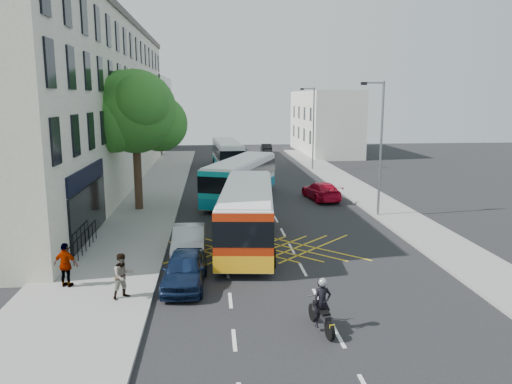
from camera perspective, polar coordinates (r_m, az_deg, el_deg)
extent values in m
plane|color=black|center=(18.81, 7.06, -11.86)|extent=(120.00, 120.00, 0.00)
cube|color=gray|center=(33.08, -13.18, -1.98)|extent=(5.00, 70.00, 0.15)
cube|color=gray|center=(34.63, 14.04, -1.45)|extent=(3.00, 70.00, 0.15)
cube|color=beige|center=(42.70, -19.20, 9.23)|extent=(8.00, 45.00, 13.00)
cube|color=#59544C|center=(43.12, -19.79, 18.22)|extent=(8.30, 45.00, 0.50)
cube|color=black|center=(25.98, -18.78, 1.76)|extent=(0.12, 7.00, 0.90)
cube|color=black|center=(26.31, -18.54, -2.11)|extent=(0.12, 7.00, 2.60)
cube|color=silver|center=(72.71, -13.34, 8.75)|extent=(8.00, 20.00, 10.00)
cube|color=silver|center=(66.69, 7.78, 7.92)|extent=(6.00, 18.00, 8.00)
cylinder|color=#382619|center=(32.66, -13.35, 1.92)|extent=(0.50, 0.50, 4.40)
sphere|color=#1C621C|center=(32.31, -13.66, 8.95)|extent=(5.20, 5.20, 5.20)
sphere|color=#1C621C|center=(32.96, -10.97, 7.69)|extent=(3.60, 3.60, 3.60)
sphere|color=#1C621C|center=(31.94, -15.92, 7.74)|extent=(3.80, 3.80, 3.80)
sphere|color=#1C621C|center=(30.93, -12.95, 10.02)|extent=(3.40, 3.40, 3.40)
sphere|color=#1C621C|center=(33.51, -14.84, 10.66)|extent=(3.20, 3.20, 3.20)
cylinder|color=slate|center=(30.81, 14.08, 4.75)|extent=(0.14, 0.14, 8.00)
cylinder|color=slate|center=(30.48, 13.33, 12.07)|extent=(1.20, 0.10, 0.10)
cube|color=black|center=(30.29, 12.22, 12.03)|extent=(0.35, 0.15, 0.18)
cylinder|color=slate|center=(50.07, 6.58, 7.20)|extent=(0.14, 0.14, 8.00)
cylinder|color=slate|center=(49.87, 5.98, 11.68)|extent=(1.20, 0.10, 0.10)
cube|color=black|center=(49.76, 5.29, 11.64)|extent=(0.35, 0.15, 0.18)
cube|color=silver|center=(24.65, -0.99, -2.42)|extent=(3.43, 10.61, 2.51)
cube|color=silver|center=(24.38, -1.00, 0.56)|extent=(3.22, 10.38, 0.11)
cube|color=black|center=(24.57, -1.00, -1.61)|extent=(3.50, 10.68, 1.04)
cube|color=#FFAF15|center=(24.86, -0.99, -4.39)|extent=(3.48, 10.66, 0.71)
cube|color=#AA2509|center=(19.64, -1.47, -5.81)|extent=(2.41, 0.35, 2.37)
cube|color=#FF0C0C|center=(19.89, -4.17, -7.62)|extent=(0.25, 0.09, 0.25)
cube|color=#FF0C0C|center=(19.81, 1.27, -7.66)|extent=(0.25, 0.09, 0.25)
cylinder|color=black|center=(27.74, -3.25, -3.40)|extent=(0.35, 0.88, 0.85)
cylinder|color=black|center=(27.68, 1.65, -3.42)|extent=(0.35, 0.88, 0.85)
cylinder|color=black|center=(21.66, -4.43, -7.52)|extent=(0.35, 0.88, 0.85)
cylinder|color=black|center=(21.58, 1.90, -7.56)|extent=(0.35, 0.88, 0.85)
cube|color=silver|center=(35.34, -1.69, 1.59)|extent=(5.86, 10.52, 2.49)
cube|color=silver|center=(35.16, -1.70, 3.68)|extent=(5.61, 10.26, 0.11)
cube|color=black|center=(35.28, -1.70, 2.16)|extent=(5.94, 10.60, 1.04)
cube|color=#0B7A92|center=(35.49, -1.68, 0.21)|extent=(5.92, 10.58, 0.71)
cube|color=#0DA5A6|center=(30.53, -4.56, 0.15)|extent=(2.27, 0.94, 2.35)
cube|color=#FF0C0C|center=(30.98, -6.16, -0.97)|extent=(0.26, 0.14, 0.25)
cube|color=#FF0C0C|center=(30.35, -2.90, -1.17)|extent=(0.26, 0.14, 0.25)
cylinder|color=black|center=(38.54, -2.11, 0.62)|extent=(0.55, 0.89, 0.85)
cylinder|color=black|center=(37.90, 1.28, 0.45)|extent=(0.55, 0.89, 0.85)
cylinder|color=black|center=(32.70, -5.46, -1.26)|extent=(0.55, 0.89, 0.85)
cylinder|color=black|center=(31.94, -1.52, -1.50)|extent=(0.55, 0.89, 0.85)
cube|color=silver|center=(50.68, -3.28, 4.34)|extent=(2.96, 10.30, 2.45)
cube|color=silver|center=(50.55, -3.29, 5.77)|extent=(2.76, 10.09, 0.11)
cube|color=black|center=(50.64, -3.28, 4.73)|extent=(3.03, 10.37, 1.02)
cube|color=#0DA2AC|center=(50.78, -3.27, 3.38)|extent=(3.02, 10.36, 0.69)
cube|color=white|center=(45.68, -2.66, 3.67)|extent=(2.35, 0.25, 2.31)
cube|color=#FF0C0C|center=(45.67, -3.79, 2.84)|extent=(0.25, 0.08, 0.25)
cube|color=#FF0C0C|center=(45.86, -1.53, 2.89)|extent=(0.25, 0.08, 0.25)
cylinder|color=black|center=(53.47, -4.79, 3.44)|extent=(0.31, 0.85, 0.83)
cylinder|color=black|center=(53.68, -2.32, 3.49)|extent=(0.31, 0.85, 0.83)
cylinder|color=black|center=(47.34, -4.26, 2.49)|extent=(0.31, 0.85, 0.83)
cylinder|color=black|center=(47.58, -1.48, 2.56)|extent=(0.31, 0.85, 0.83)
cylinder|color=black|center=(15.75, 8.43, -15.41)|extent=(0.21, 0.59, 0.58)
cylinder|color=black|center=(16.89, 6.55, -13.49)|extent=(0.21, 0.59, 0.58)
cube|color=black|center=(16.21, 7.48, -13.54)|extent=(0.38, 1.11, 0.20)
cube|color=black|center=(16.33, 7.18, -12.71)|extent=(0.32, 0.45, 0.18)
cube|color=black|center=(15.97, 7.81, -13.47)|extent=(0.31, 0.49, 0.09)
cylinder|color=slate|center=(16.72, 6.63, -12.47)|extent=(0.12, 0.40, 0.77)
cylinder|color=slate|center=(16.48, 6.84, -11.62)|extent=(0.54, 0.13, 0.04)
cube|color=gold|center=(15.54, 8.68, -14.96)|extent=(0.17, 0.05, 0.12)
imported|color=black|center=(16.02, 7.57, -12.44)|extent=(0.63, 0.47, 1.57)
sphere|color=#99999E|center=(15.77, 7.63, -10.20)|extent=(0.27, 0.27, 0.27)
imported|color=#0D1A37|center=(19.67, -8.15, -8.76)|extent=(1.80, 4.03, 1.35)
imported|color=#B0B4B8|center=(23.30, -7.68, -5.60)|extent=(1.46, 4.15, 1.36)
imported|color=#B20722|center=(35.88, 7.47, 0.13)|extent=(2.39, 4.64, 1.29)
imported|color=#45494D|center=(57.62, -2.56, 4.20)|extent=(2.54, 4.71, 1.26)
imported|color=black|center=(65.94, 1.17, 5.02)|extent=(1.36, 3.71, 1.21)
imported|color=gray|center=(18.57, -14.96, -9.24)|extent=(1.01, 0.96, 1.64)
imported|color=gray|center=(20.27, -20.90, -7.80)|extent=(1.08, 0.71, 1.71)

